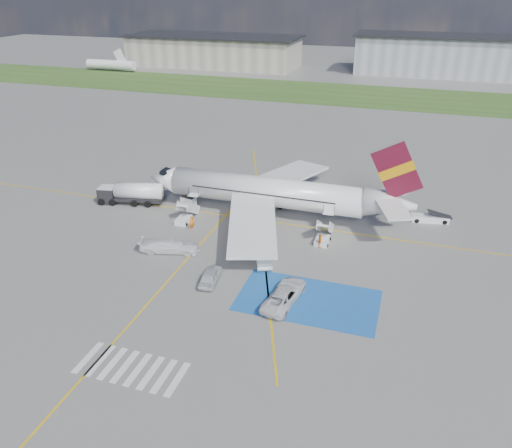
# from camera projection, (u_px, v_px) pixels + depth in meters

# --- Properties ---
(ground) EXTENTS (400.00, 400.00, 0.00)m
(ground) POSITION_uv_depth(u_px,v_px,m) (229.00, 265.00, 56.15)
(ground) COLOR #60605E
(ground) RESTS_ON ground
(grass_strip) EXTENTS (400.00, 30.00, 0.01)m
(grass_strip) POSITION_uv_depth(u_px,v_px,m) (351.00, 95.00, 137.08)
(grass_strip) COLOR #2D4C1E
(grass_strip) RESTS_ON ground
(taxiway_line_main) EXTENTS (120.00, 0.20, 0.01)m
(taxiway_line_main) POSITION_uv_depth(u_px,v_px,m) (261.00, 220.00, 66.37)
(taxiway_line_main) COLOR gold
(taxiway_line_main) RESTS_ON ground
(taxiway_line_cross) EXTENTS (0.20, 60.00, 0.01)m
(taxiway_line_cross) POSITION_uv_depth(u_px,v_px,m) (145.00, 307.00, 49.01)
(taxiway_line_cross) COLOR gold
(taxiway_line_cross) RESTS_ON ground
(taxiway_line_diag) EXTENTS (20.71, 56.45, 0.01)m
(taxiway_line_diag) POSITION_uv_depth(u_px,v_px,m) (261.00, 220.00, 66.37)
(taxiway_line_diag) COLOR gold
(taxiway_line_diag) RESTS_ON ground
(staging_box) EXTENTS (14.00, 8.00, 0.01)m
(staging_box) POSITION_uv_depth(u_px,v_px,m) (308.00, 300.00, 49.98)
(staging_box) COLOR #1A54A0
(staging_box) RESTS_ON ground
(crosswalk) EXTENTS (9.00, 4.00, 0.01)m
(crosswalk) POSITION_uv_depth(u_px,v_px,m) (131.00, 368.00, 41.31)
(crosswalk) COLOR silver
(crosswalk) RESTS_ON ground
(terminal_west) EXTENTS (60.00, 22.00, 10.00)m
(terminal_west) POSITION_uv_depth(u_px,v_px,m) (214.00, 51.00, 179.88)
(terminal_west) COLOR gray
(terminal_west) RESTS_ON ground
(terminal_centre) EXTENTS (48.00, 18.00, 12.00)m
(terminal_centre) POSITION_uv_depth(u_px,v_px,m) (432.00, 56.00, 162.96)
(terminal_centre) COLOR gray
(terminal_centre) RESTS_ON ground
(airliner) EXTENTS (36.81, 32.95, 11.92)m
(airliner) POSITION_uv_depth(u_px,v_px,m) (276.00, 193.00, 66.15)
(airliner) COLOR silver
(airliner) RESTS_ON ground
(airstairs_fwd) EXTENTS (1.90, 5.20, 3.60)m
(airstairs_fwd) POSITION_uv_depth(u_px,v_px,m) (185.00, 217.00, 65.92)
(airstairs_fwd) COLOR silver
(airstairs_fwd) RESTS_ON ground
(airstairs_aft) EXTENTS (1.90, 5.20, 3.60)m
(airstairs_aft) POSITION_uv_depth(u_px,v_px,m) (323.00, 237.00, 60.80)
(airstairs_aft) COLOR silver
(airstairs_aft) RESTS_ON ground
(fuel_tanker) EXTENTS (9.47, 4.27, 3.13)m
(fuel_tanker) POSITION_uv_depth(u_px,v_px,m) (132.00, 195.00, 70.81)
(fuel_tanker) COLOR black
(fuel_tanker) RESTS_ON ground
(gpu_cart) EXTENTS (2.13, 1.54, 1.63)m
(gpu_cart) POSITION_uv_depth(u_px,v_px,m) (189.00, 202.00, 69.86)
(gpu_cart) COLOR silver
(gpu_cart) RESTS_ON ground
(belt_loader) EXTENTS (5.28, 2.66, 1.53)m
(belt_loader) POSITION_uv_depth(u_px,v_px,m) (430.00, 219.00, 65.99)
(belt_loader) COLOR silver
(belt_loader) RESTS_ON ground
(car_silver_a) EXTENTS (2.40, 4.69, 1.53)m
(car_silver_a) POSITION_uv_depth(u_px,v_px,m) (210.00, 276.00, 52.70)
(car_silver_a) COLOR silver
(car_silver_a) RESTS_ON ground
(car_silver_b) EXTENTS (3.48, 5.10, 1.59)m
(car_silver_b) POSITION_uv_depth(u_px,v_px,m) (263.00, 256.00, 56.24)
(car_silver_b) COLOR #B9BCC1
(car_silver_b) RESTS_ON ground
(van_white_a) EXTENTS (3.25, 5.78, 2.06)m
(van_white_a) POSITION_uv_depth(u_px,v_px,m) (285.00, 292.00, 49.41)
(van_white_a) COLOR silver
(van_white_a) RESTS_ON ground
(van_white_b) EXTENTS (5.66, 3.37, 2.07)m
(van_white_b) POSITION_uv_depth(u_px,v_px,m) (169.00, 244.00, 58.39)
(van_white_b) COLOR silver
(van_white_b) RESTS_ON ground
(crew_fwd) EXTENTS (0.78, 0.78, 1.83)m
(crew_fwd) POSITION_uv_depth(u_px,v_px,m) (192.00, 223.00, 63.68)
(crew_fwd) COLOR orange
(crew_fwd) RESTS_ON ground
(crew_nose) EXTENTS (0.83, 0.93, 1.57)m
(crew_nose) POSITION_uv_depth(u_px,v_px,m) (183.00, 200.00, 70.56)
(crew_nose) COLOR #E45D0C
(crew_nose) RESTS_ON ground
(crew_aft) EXTENTS (0.56, 1.07, 1.75)m
(crew_aft) POSITION_uv_depth(u_px,v_px,m) (320.00, 241.00, 59.32)
(crew_aft) COLOR orange
(crew_aft) RESTS_ON ground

